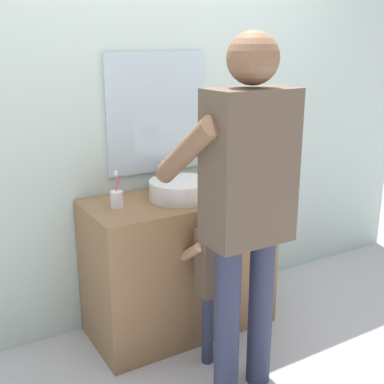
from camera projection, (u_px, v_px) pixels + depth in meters
ground_plane at (205, 349)px, 2.92m from camera, size 14.00×14.00×0.00m
back_wall at (153, 108)px, 3.04m from camera, size 4.40×0.10×2.70m
vanity_cabinet at (180, 264)px, 3.04m from camera, size 1.11×0.54×0.85m
sink_basin at (181, 189)px, 2.89m from camera, size 0.37×0.37×0.11m
faucet at (163, 177)px, 3.06m from camera, size 0.18×0.14×0.18m
toothbrush_cup at (117, 199)px, 2.73m from camera, size 0.07×0.07×0.21m
soap_bottle at (225, 180)px, 3.04m from camera, size 0.06×0.06×0.17m
child_toddler at (216, 270)px, 2.68m from camera, size 0.28×0.28×0.92m
adult_parent at (246, 190)px, 2.31m from camera, size 0.55×0.58×1.78m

